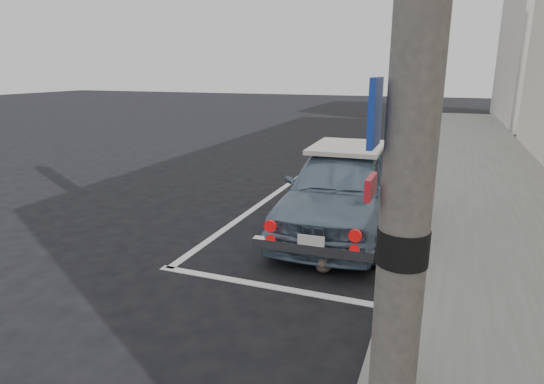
{
  "coord_description": "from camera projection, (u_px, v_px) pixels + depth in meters",
  "views": [
    {
      "loc": [
        2.25,
        -5.03,
        2.47
      ],
      "look_at": [
        -0.02,
        0.91,
        0.75
      ],
      "focal_mm": 30.0,
      "sensor_mm": 36.0,
      "label": 1
    }
  ],
  "objects": [
    {
      "name": "ground",
      "position": [
        249.0,
        264.0,
        5.96
      ],
      "size": [
        80.0,
        80.0,
        0.0
      ],
      "primitive_type": "plane",
      "color": "black",
      "rests_on": "ground"
    },
    {
      "name": "pline_front",
      "position": [
        369.0,
        169.0,
        11.65
      ],
      "size": [
        3.0,
        0.12,
        0.01
      ],
      "primitive_type": "cube",
      "color": "silver",
      "rests_on": "ground"
    },
    {
      "name": "cat",
      "position": [
        324.0,
        263.0,
        5.71
      ],
      "size": [
        0.25,
        0.49,
        0.26
      ],
      "rotation": [
        0.0,
        0.0,
        0.1
      ],
      "color": "brown",
      "rests_on": "ground"
    },
    {
      "name": "retro_coupe",
      "position": [
        342.0,
        188.0,
        7.14
      ],
      "size": [
        1.7,
        3.96,
        1.33
      ],
      "rotation": [
        0.0,
        0.0,
        0.03
      ],
      "color": "slate",
      "rests_on": "ground"
    },
    {
      "name": "sidewalk",
      "position": [
        504.0,
        239.0,
        6.64
      ],
      "size": [
        2.8,
        40.0,
        0.15
      ],
      "primitive_type": "cube",
      "color": "slate",
      "rests_on": "ground"
    },
    {
      "name": "pline_rear",
      "position": [
        271.0,
        287.0,
        5.34
      ],
      "size": [
        3.0,
        0.12,
        0.01
      ],
      "primitive_type": "cube",
      "color": "silver",
      "rests_on": "ground"
    },
    {
      "name": "pline_side",
      "position": [
        268.0,
        198.0,
        8.97
      ],
      "size": [
        0.12,
        7.0,
        0.01
      ],
      "primitive_type": "cube",
      "color": "silver",
      "rests_on": "ground"
    }
  ]
}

